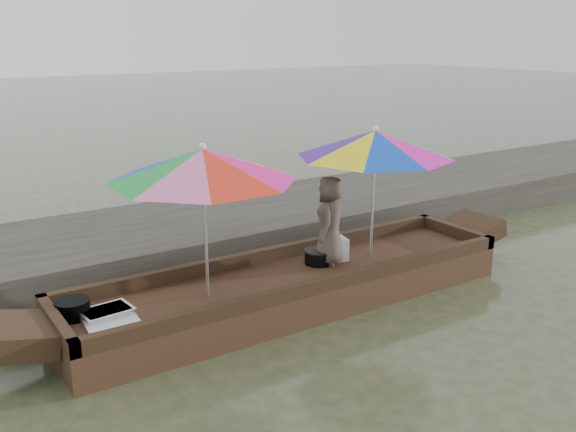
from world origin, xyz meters
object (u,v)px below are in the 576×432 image
boat_hull (293,290)px  supply_bag (334,249)px  vendor (330,220)px  tray_scallop (112,324)px  charcoal_grill (318,257)px  umbrella_stern (373,193)px  tray_crayfish (106,314)px  cooking_pot (73,309)px  umbrella_bow (205,222)px

boat_hull → supply_bag: size_ratio=18.31×
vendor → boat_hull: bearing=-35.5°
vendor → tray_scallop: bearing=-39.3°
boat_hull → supply_bag: bearing=12.5°
supply_bag → charcoal_grill: bearing=-179.2°
boat_hull → vendor: size_ratio=4.98×
umbrella_stern → tray_crayfish: bearing=179.5°
tray_scallop → charcoal_grill: (2.52, 0.32, 0.04)m
boat_hull → vendor: bearing=9.5°
supply_bag → vendor: 0.40m
tray_crayfish → boat_hull: bearing=-0.8°
charcoal_grill → vendor: 0.46m
charcoal_grill → umbrella_stern: (0.66, -0.15, 0.70)m
cooking_pot → supply_bag: size_ratio=1.16×
cooking_pot → umbrella_bow: size_ratio=0.18×
umbrella_bow → umbrella_stern: 2.14m
cooking_pot → tray_scallop: size_ratio=0.69×
supply_bag → umbrella_stern: umbrella_stern is taller
boat_hull → umbrella_bow: 1.40m
tray_scallop → supply_bag: 2.77m
cooking_pot → tray_crayfish: (0.25, -0.19, -0.04)m
tray_crayfish → vendor: size_ratio=0.45×
vendor → charcoal_grill: bearing=-69.4°
cooking_pot → vendor: bearing=-2.5°
cooking_pot → tray_scallop: bearing=-58.4°
cooking_pot → umbrella_bow: 1.47m
supply_bag → vendor: vendor is taller
charcoal_grill → umbrella_stern: size_ratio=0.18×
supply_bag → vendor: size_ratio=0.27×
vendor → umbrella_stern: 0.61m
boat_hull → umbrella_stern: size_ratio=2.87×
boat_hull → umbrella_stern: (1.10, 0.00, 0.95)m
tray_crayfish → vendor: (2.62, 0.07, 0.47)m
supply_bag → umbrella_stern: (0.43, -0.15, 0.65)m
vendor → umbrella_bow: (-1.59, -0.09, 0.26)m
boat_hull → umbrella_stern: umbrella_stern is taller
tray_scallop → umbrella_stern: (3.18, 0.17, 0.74)m
boat_hull → tray_crayfish: bearing=179.2°
cooking_pot → tray_scallop: 0.46m
supply_bag → vendor: (-0.11, -0.06, 0.38)m
supply_bag → vendor: bearing=-153.7°
charcoal_grill → vendor: vendor is taller
tray_scallop → umbrella_stern: bearing=3.0°
supply_bag → umbrella_bow: (-1.71, -0.15, 0.65)m
boat_hull → charcoal_grill: bearing=18.2°
umbrella_bow → umbrella_stern: same height
umbrella_stern → boat_hull: bearing=180.0°
vendor → umbrella_bow: umbrella_bow is taller
tray_scallop → supply_bag: bearing=6.6°
umbrella_stern → cooking_pot: bearing=176.3°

